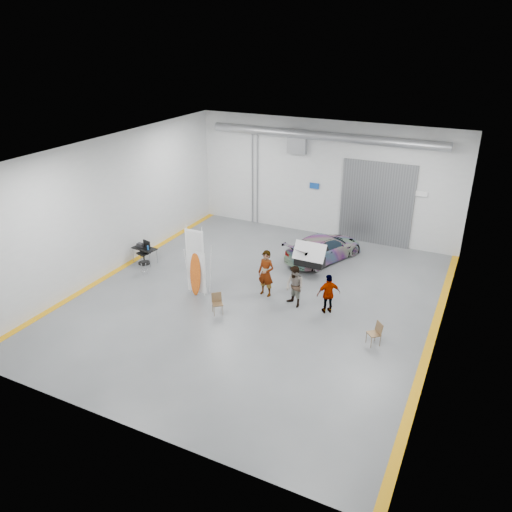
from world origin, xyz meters
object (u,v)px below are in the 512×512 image
at_px(sedan_car, 324,247).
at_px(work_table, 143,248).
at_px(person_a, 266,273).
at_px(person_c, 329,294).
at_px(folding_chair_near, 218,307).
at_px(office_chair, 145,254).
at_px(person_b, 295,287).
at_px(folding_chair_far, 373,338).
at_px(shop_stool, 144,268).
at_px(surfboard_display, 195,267).

relative_size(sedan_car, work_table, 3.50).
xyz_separation_m(person_a, person_c, (2.74, -0.23, -0.18)).
bearing_deg(folding_chair_near, person_a, 23.84).
xyz_separation_m(folding_chair_near, office_chair, (-5.35, 2.47, 0.22)).
relative_size(person_b, folding_chair_far, 2.00).
bearing_deg(person_c, folding_chair_far, 108.74).
relative_size(person_b, shop_stool, 2.71).
height_order(person_a, folding_chair_far, person_a).
xyz_separation_m(person_b, person_c, (1.36, 0.09, -0.04)).
distance_m(sedan_car, person_c, 4.91).
xyz_separation_m(sedan_car, shop_stool, (-6.70, -5.01, -0.30)).
relative_size(person_a, folding_chair_far, 2.33).
xyz_separation_m(person_a, office_chair, (-6.38, 0.30, -0.51)).
height_order(person_b, folding_chair_far, person_b).
bearing_deg(sedan_car, person_b, 117.39).
bearing_deg(folding_chair_near, sedan_car, 32.07).
relative_size(folding_chair_far, office_chair, 0.78).
relative_size(person_c, office_chair, 1.49).
bearing_deg(shop_stool, sedan_car, 36.79).
xyz_separation_m(person_a, shop_stool, (-5.71, -0.65, -0.67)).
bearing_deg(surfboard_display, work_table, 156.49).
distance_m(surfboard_display, folding_chair_far, 7.52).
bearing_deg(office_chair, sedan_car, 44.07).
distance_m(sedan_car, person_a, 4.49).
bearing_deg(person_c, surfboard_display, -27.52).
xyz_separation_m(person_a, person_b, (1.38, -0.31, -0.14)).
xyz_separation_m(folding_chair_far, work_table, (-11.34, 1.99, 0.46)).
bearing_deg(shop_stool, person_c, 2.87).
height_order(folding_chair_near, shop_stool, folding_chair_near).
distance_m(person_c, surfboard_display, 5.44).
xyz_separation_m(person_c, work_table, (-9.22, 0.61, -0.08)).
xyz_separation_m(person_c, folding_chair_far, (2.12, -1.39, -0.54)).
distance_m(shop_stool, office_chair, 1.17).
height_order(person_a, person_b, person_a).
xyz_separation_m(folding_chair_far, shop_stool, (-10.57, 0.96, 0.05)).
xyz_separation_m(person_c, office_chair, (-9.12, 0.52, -0.33)).
height_order(folding_chair_far, shop_stool, folding_chair_far).
bearing_deg(surfboard_display, office_chair, 157.02).
relative_size(folding_chair_near, folding_chair_far, 0.97).
height_order(sedan_car, shop_stool, sedan_car).
distance_m(person_b, folding_chair_far, 3.76).
bearing_deg(work_table, shop_stool, -52.99).
relative_size(shop_stool, office_chair, 0.58).
relative_size(shop_stool, work_table, 0.51).
bearing_deg(person_a, office_chair, -174.81).
relative_size(sedan_car, person_b, 2.51).
distance_m(person_b, shop_stool, 7.12).
height_order(folding_chair_far, office_chair, office_chair).
height_order(person_c, folding_chair_far, person_c).
bearing_deg(work_table, sedan_car, 28.03).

